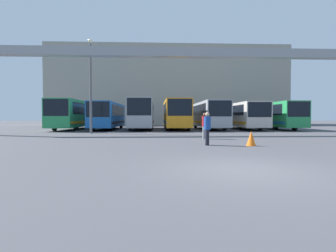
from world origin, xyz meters
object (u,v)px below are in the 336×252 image
Objects in this scene: bus_slot_4 at (208,114)px; pedestrian_mid_left at (205,125)px; bus_slot_1 at (108,114)px; bus_slot_3 at (176,113)px; bus_slot_2 at (142,113)px; bus_slot_6 at (271,114)px; bus_slot_0 at (75,113)px; bus_slot_5 at (240,115)px; pedestrian_near_right at (207,128)px; traffic_cone at (251,138)px; lamp_post at (91,82)px.

bus_slot_4 reaches higher than pedestrian_mid_left.
bus_slot_3 reaches higher than bus_slot_1.
bus_slot_2 reaches higher than bus_slot_6.
bus_slot_5 is (19.45, 0.21, -0.14)m from bus_slot_0.
bus_slot_4 is at bearing 5.61° from pedestrian_near_right.
bus_slot_2 is 17.77m from pedestrian_near_right.
bus_slot_1 is at bearing -179.17° from bus_slot_4.
bus_slot_6 is 20.89m from traffic_cone.
bus_slot_4 is 14.19m from pedestrian_mid_left.
pedestrian_mid_left reaches higher than pedestrian_near_right.
bus_slot_0 is 18.84m from pedestrian_mid_left.
traffic_cone is (10.14, -17.88, -1.36)m from bus_slot_1.
pedestrian_mid_left is at bearing -34.54° from lamp_post.
lamp_post is at bearing -152.26° from bus_slot_5.
bus_slot_2 is 0.87× the size of bus_slot_5.
lamp_post reaches higher than bus_slot_2.
lamp_post is (-8.73, 6.01, 3.50)m from pedestrian_mid_left.
bus_slot_1 is at bearing 176.55° from bus_slot_2.
lamp_post is (-0.10, -7.66, 2.67)m from bus_slot_1.
bus_slot_0 is at bearing 176.60° from bus_slot_3.
lamp_post reaches higher than pedestrian_mid_left.
bus_slot_4 is 0.93× the size of bus_slot_5.
bus_slot_2 is 0.84× the size of bus_slot_6.
traffic_cone is at bearing 66.45° from pedestrian_mid_left.
bus_slot_5 is (7.78, 0.90, -0.16)m from bus_slot_3.
bus_slot_0 is at bearing 127.57° from traffic_cone.
pedestrian_mid_left reaches higher than traffic_cone.
bus_slot_3 is at bearing -174.62° from bus_slot_6.
bus_slot_0 is 0.94× the size of bus_slot_6.
pedestrian_near_right is at bearing -50.29° from lamp_post.
bus_slot_2 is 18.78m from traffic_cone.
pedestrian_near_right is (-7.50, -18.05, -0.85)m from bus_slot_5.
bus_slot_2 reaches higher than bus_slot_1.
bus_slot_0 is 23.34m from bus_slot_6.
bus_slot_3 reaches higher than pedestrian_mid_left.
bus_slot_2 reaches higher than pedestrian_near_right.
pedestrian_mid_left is at bearing -102.36° from bus_slot_4.
bus_slot_6 is 21.53m from pedestrian_near_right.
bus_slot_0 reaches higher than bus_slot_1.
pedestrian_near_right is 3.85m from pedestrian_mid_left.
bus_slot_0 is 23.07m from traffic_cone.
bus_slot_3 is 14.15× the size of traffic_cone.
bus_slot_4 is 14.36m from lamp_post.
bus_slot_0 is 16.05× the size of traffic_cone.
bus_slot_0 reaches higher than pedestrian_mid_left.
bus_slot_2 reaches higher than pedestrian_mid_left.
bus_slot_2 is at bearing 30.76° from pedestrian_near_right.
bus_slot_3 reaches higher than pedestrian_near_right.
bus_slot_1 is 1.04× the size of bus_slot_2.
bus_slot_1 is 8.11m from lamp_post.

